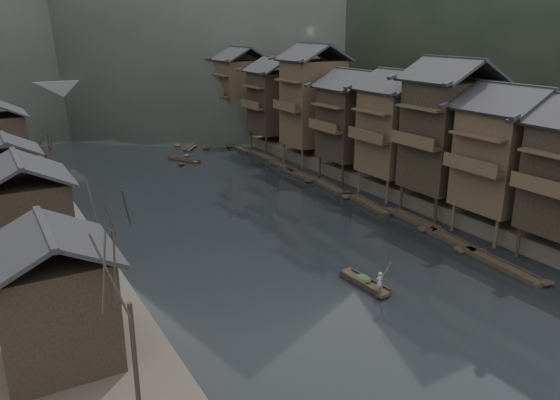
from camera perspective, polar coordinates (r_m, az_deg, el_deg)
water at (r=43.02m, az=5.66°, el=-7.11°), size 300.00×300.00×0.00m
right_bank at (r=93.69m, az=9.19°, el=6.99°), size 40.00×200.00×1.80m
stilt_houses at (r=65.83m, az=8.41°, el=9.65°), size 9.00×67.60×16.11m
left_houses at (r=53.29m, az=-26.26°, el=2.48°), size 8.10×53.20×8.73m
bare_trees at (r=39.66m, az=-19.84°, el=-0.07°), size 3.84×42.77×7.69m
moored_sampans at (r=64.92m, az=4.18°, el=1.77°), size 2.97×61.31×0.47m
midriver_boats at (r=81.46m, az=-9.60°, el=4.87°), size 7.69×12.74×0.44m
stone_bridge at (r=106.94m, az=-17.34°, el=10.03°), size 40.00×6.00×9.00m
hero_sampan at (r=40.54m, az=8.83°, el=-8.55°), size 1.30×4.94×0.43m
cargo_heap at (r=40.47m, az=8.69°, el=-7.73°), size 1.08×1.41×0.65m
boatman at (r=38.85m, az=10.35°, el=-8.16°), size 0.64×0.47×1.60m
bamboo_pole at (r=37.93m, az=10.80°, el=-4.57°), size 1.04×2.71×3.57m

